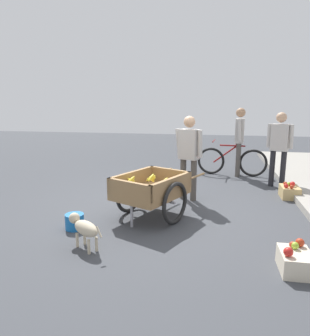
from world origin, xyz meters
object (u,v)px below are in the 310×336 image
object	(u,v)px
cyclist_person	(239,136)
bystander_person	(279,143)
fruit_cart	(151,191)
bicycle	(232,161)
vendor_person	(189,151)
plastic_bucket	(75,222)
mixed_fruit_crate	(295,261)
apple_crate	(290,191)
dog	(84,227)

from	to	relation	value
cyclist_person	bystander_person	xyz separation A→B (m)	(0.90, 0.74, -0.04)
fruit_cart	bicycle	size ratio (longest dim) A/B	1.10
bicycle	bystander_person	distance (m)	1.40
bicycle	vendor_person	bearing A→B (deg)	-22.53
vendor_person	plastic_bucket	distance (m)	2.38
bicycle	fruit_cart	bearing A→B (deg)	-23.50
mixed_fruit_crate	bystander_person	distance (m)	3.68
fruit_cart	mixed_fruit_crate	distance (m)	2.27
cyclist_person	bystander_person	size ratio (longest dim) A/B	1.04
fruit_cart	cyclist_person	size ratio (longest dim) A/B	1.12
vendor_person	bystander_person	size ratio (longest dim) A/B	0.98
plastic_bucket	mixed_fruit_crate	xyz separation A→B (m)	(0.66, 2.82, 0.01)
plastic_bucket	apple_crate	distance (m)	3.97
vendor_person	mixed_fruit_crate	xyz separation A→B (m)	(2.34, 1.33, -0.79)
apple_crate	cyclist_person	bearing A→B (deg)	-153.42
plastic_bucket	bystander_person	bearing A→B (deg)	131.70
fruit_cart	plastic_bucket	distance (m)	1.22
plastic_bucket	mixed_fruit_crate	distance (m)	2.89
cyclist_person	dog	size ratio (longest dim) A/B	2.86
bicycle	dog	bearing A→B (deg)	-24.53
cyclist_person	apple_crate	xyz separation A→B (m)	(1.67, 0.84, -0.85)
fruit_cart	apple_crate	size ratio (longest dim) A/B	4.13
mixed_fruit_crate	plastic_bucket	bearing A→B (deg)	-103.26
plastic_bucket	vendor_person	bearing A→B (deg)	138.62
fruit_cart	bicycle	distance (m)	3.46
bystander_person	cyclist_person	bearing A→B (deg)	-140.45
plastic_bucket	dog	bearing A→B (deg)	34.91
vendor_person	mixed_fruit_crate	world-z (taller)	vendor_person
fruit_cart	plastic_bucket	size ratio (longest dim) A/B	6.81
cyclist_person	mixed_fruit_crate	distance (m)	4.55
fruit_cart	apple_crate	world-z (taller)	fruit_cart
dog	plastic_bucket	xyz separation A→B (m)	(-0.54, -0.38, -0.16)
apple_crate	dog	bearing A→B (deg)	-48.16
cyclist_person	fruit_cart	bearing A→B (deg)	-25.87
fruit_cart	dog	world-z (taller)	fruit_cart
cyclist_person	dog	xyz separation A→B (m)	(4.34, -2.14, -0.70)
bicycle	cyclist_person	bearing A→B (deg)	83.73
cyclist_person	bicycle	bearing A→B (deg)	-96.27
vendor_person	bicycle	xyz separation A→B (m)	(-2.13, 0.88, -0.56)
dog	apple_crate	world-z (taller)	dog
fruit_cart	vendor_person	xyz separation A→B (m)	(-1.04, 0.49, 0.47)
fruit_cart	plastic_bucket	world-z (taller)	fruit_cart
cyclist_person	vendor_person	bearing A→B (deg)	-26.08
cyclist_person	plastic_bucket	size ratio (longest dim) A/B	6.09
cyclist_person	apple_crate	size ratio (longest dim) A/B	3.69
dog	apple_crate	xyz separation A→B (m)	(-2.66, 2.98, -0.15)
fruit_cart	dog	xyz separation A→B (m)	(1.19, -0.61, -0.17)
bicycle	dog	size ratio (longest dim) A/B	2.91
plastic_bucket	mixed_fruit_crate	bearing A→B (deg)	76.74
fruit_cart	mixed_fruit_crate	world-z (taller)	fruit_cart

